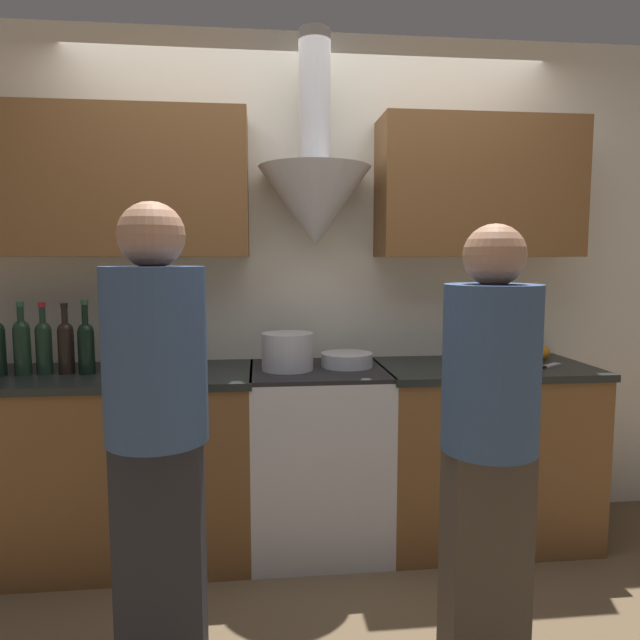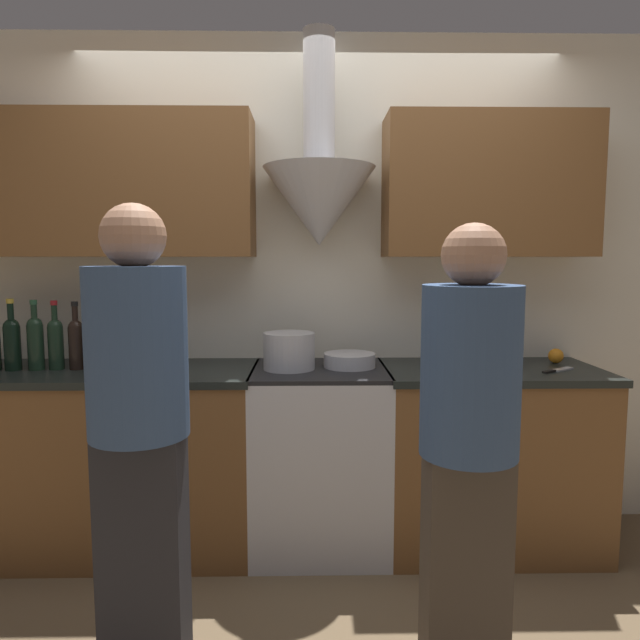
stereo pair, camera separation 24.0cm
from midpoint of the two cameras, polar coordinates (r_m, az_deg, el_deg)
The scene contains 18 objects.
ground_plane at distance 2.82m, azimuth -2.13°, elevation -24.49°, with size 12.00×12.00×0.00m, color brown.
wall_back at distance 3.02m, azimuth -4.71°, elevation 6.77°, with size 8.40×0.56×2.60m.
counter_left at distance 3.07m, azimuth -24.12°, elevation -13.18°, with size 1.55×0.62×0.90m.
counter_right at distance 3.10m, azimuth 13.71°, elevation -12.63°, with size 1.06×0.62×0.90m.
stove_range at distance 2.93m, azimuth -2.63°, elevation -13.50°, with size 0.66×0.60×0.90m.
wine_bottle_4 at distance 3.02m, azimuth -29.71°, elevation -2.14°, with size 0.08×0.08×0.34m.
wine_bottle_5 at distance 3.00m, azimuth -28.01°, elevation -2.21°, with size 0.07×0.07×0.34m.
wine_bottle_6 at distance 2.97m, azimuth -26.23°, elevation -2.24°, with size 0.07×0.07×0.33m.
wine_bottle_7 at distance 2.91m, azimuth -24.57°, elevation -2.29°, with size 0.07×0.07×0.35m.
wine_bottle_8 at distance 2.90m, azimuth -22.69°, elevation -2.27°, with size 0.07×0.07×0.34m.
wine_bottle_9 at distance 2.86m, azimuth -20.69°, elevation -2.30°, with size 0.08×0.08×0.34m.
stock_pot at distance 2.77m, azimuth -5.75°, elevation -3.16°, with size 0.25×0.25×0.18m.
mixing_bowl at distance 2.85m, azimuth 0.29°, elevation -4.01°, with size 0.26×0.26×0.07m.
orange_fruit at distance 3.23m, azimuth 19.41°, elevation -3.09°, with size 0.08×0.08×0.08m.
saucepan at distance 2.98m, azimuth 14.87°, elevation -3.76°, with size 0.15×0.15×0.07m.
chefs_knife at distance 3.02m, azimuth 19.71°, elevation -4.38°, with size 0.20×0.15×0.01m.
person_foreground_left at distance 1.99m, azimuth -19.37°, elevation -10.02°, with size 0.33×0.33×1.62m.
person_foreground_right at distance 1.95m, azimuth 13.11°, elevation -11.35°, with size 0.31×0.31×1.55m.
Camera 1 is at (-0.29, -2.42, 1.44)m, focal length 32.00 mm.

